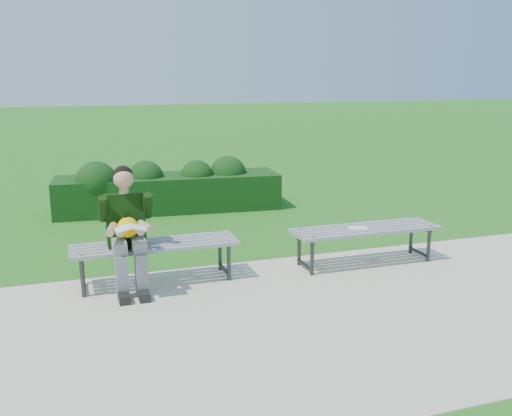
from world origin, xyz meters
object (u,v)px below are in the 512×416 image
(hedge, at_px, (167,188))
(bench_right, at_px, (365,232))
(seated_boy, at_px, (127,226))
(bench_left, at_px, (155,248))
(paper_sheet, at_px, (358,228))

(hedge, relative_size, bench_right, 2.12)
(bench_right, distance_m, seated_boy, 2.82)
(hedge, distance_m, seated_boy, 3.77)
(bench_right, bearing_deg, bench_left, 176.74)
(hedge, xyz_separation_m, seated_boy, (-1.05, -3.60, 0.33))
(bench_left, bearing_deg, seated_boy, -162.94)
(hedge, xyz_separation_m, paper_sheet, (1.66, -3.65, 0.09))
(hedge, height_order, bench_left, hedge)
(hedge, bearing_deg, bench_left, -102.01)
(hedge, relative_size, bench_left, 2.12)
(hedge, height_order, bench_right, hedge)
(bench_left, bearing_deg, bench_right, -3.26)
(bench_left, relative_size, seated_boy, 1.37)
(paper_sheet, bearing_deg, bench_right, 0.00)
(paper_sheet, bearing_deg, bench_left, 176.60)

